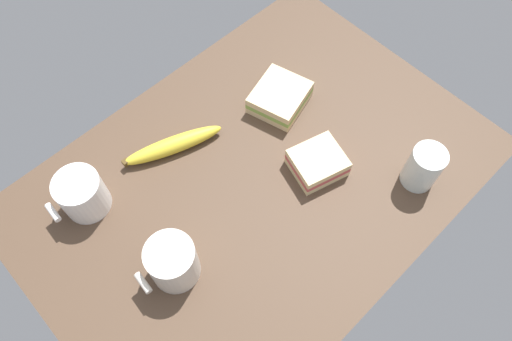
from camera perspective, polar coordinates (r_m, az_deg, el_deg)
name	(u,v)px	position (r cm, az deg, el deg)	size (l,w,h in cm)	color
tabletop	(256,180)	(95.82, 0.00, -1.13)	(90.00, 64.00, 2.00)	#4C3828
coffee_mug_black	(172,262)	(84.44, -9.84, -10.61)	(10.88, 8.60, 9.50)	silver
coffee_mug_milky	(82,194)	(94.02, -19.88, -2.63)	(10.88, 8.63, 8.61)	white
sandwich_main	(318,163)	(94.76, 7.28, 0.90)	(11.72, 11.05, 4.40)	beige
sandwich_side	(280,97)	(102.74, 2.82, 8.62)	(13.63, 12.86, 4.40)	beige
glass_of_milk	(423,168)	(96.27, 19.11, 0.27)	(6.51, 6.51, 9.36)	silver
banana	(173,145)	(97.98, -9.79, 2.96)	(20.66, 10.25, 3.48)	yellow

